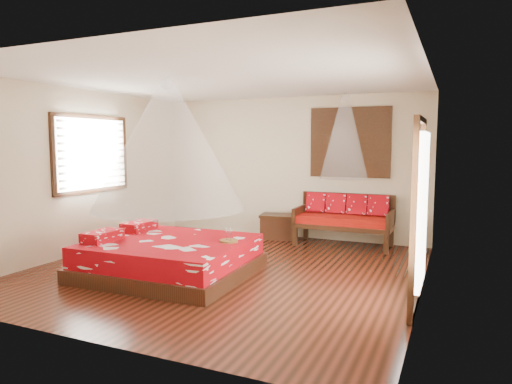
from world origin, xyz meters
TOP-DOWN VIEW (x-y plane):
  - room at (0.00, 0.00)m, footprint 5.54×5.54m
  - bed at (-0.64, -0.53)m, footprint 2.29×2.08m
  - daybed at (1.23, 2.38)m, footprint 1.76×0.78m
  - storage_chest at (-0.10, 2.45)m, footprint 0.78×0.63m
  - shutter_panel at (1.23, 2.72)m, footprint 1.52×0.06m
  - window_left at (-2.71, 0.20)m, footprint 0.10×1.74m
  - glazed_door at (2.72, -0.60)m, footprint 0.08×1.02m
  - wine_tray at (0.21, -0.31)m, footprint 0.26×0.26m
  - mosquito_net_main at (-0.62, -0.53)m, footprint 2.16×2.16m
  - mosquito_net_daybed at (1.23, 2.25)m, footprint 0.86×0.86m

SIDE VIEW (x-z plane):
  - storage_chest at x=-0.10m, z-range 0.00..0.49m
  - bed at x=-0.64m, z-range -0.07..0.58m
  - daybed at x=1.23m, z-range 0.05..0.99m
  - wine_tray at x=0.21m, z-range 0.45..0.66m
  - glazed_door at x=2.72m, z-range -0.01..2.15m
  - room at x=0.00m, z-range -0.02..2.82m
  - window_left at x=-2.71m, z-range 1.03..2.37m
  - mosquito_net_main at x=-0.62m, z-range 0.95..2.75m
  - shutter_panel at x=1.23m, z-range 1.24..2.56m
  - mosquito_net_daybed at x=1.23m, z-range 1.25..2.75m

